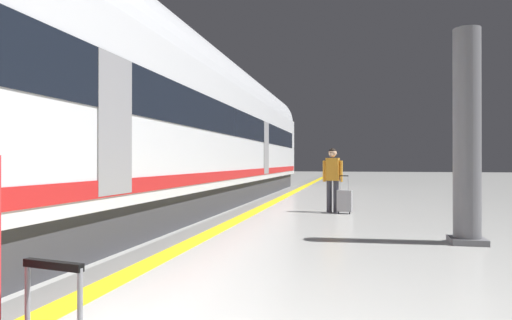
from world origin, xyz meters
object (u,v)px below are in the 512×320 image
high_speed_train (165,118)px  suitcase_near (344,201)px  platform_pillar (467,141)px  passenger_near (333,175)px

high_speed_train → suitcase_near: 5.18m
high_speed_train → platform_pillar: bearing=-21.7°
high_speed_train → suitcase_near: bearing=15.2°
high_speed_train → suitcase_near: size_ratio=31.70×
high_speed_train → passenger_near: bearing=19.1°
passenger_near → platform_pillar: bearing=-59.5°
high_speed_train → platform_pillar: size_ratio=8.89×
platform_pillar → passenger_near: bearing=120.5°
high_speed_train → suitcase_near: (4.54, 1.24, -2.16)m
platform_pillar → suitcase_near: bearing=118.4°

